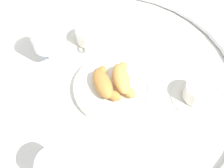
{
  "coord_description": "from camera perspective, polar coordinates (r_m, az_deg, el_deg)",
  "views": [
    {
      "loc": [
        0.42,
        -0.06,
        0.68
      ],
      "look_at": [
        0.02,
        0.0,
        0.03
      ],
      "focal_mm": 42.49,
      "sensor_mm": 36.0,
      "label": 1
    }
  ],
  "objects": [
    {
      "name": "table_chrome_rim",
      "position": [
        0.79,
        -0.28,
        0.75
      ],
      "size": [
        0.79,
        0.79,
        0.02
      ],
      "primitive_type": "torus",
      "color": "silver",
      "rests_on": "ground_plane"
    },
    {
      "name": "croissant_large",
      "position": [
        0.75,
        -1.79,
        0.09
      ],
      "size": [
        0.13,
        0.09,
        0.04
      ],
      "color": "#BC7A38",
      "rests_on": "pastry_plate"
    },
    {
      "name": "ground_plane",
      "position": [
        0.8,
        -0.28,
        0.28
      ],
      "size": [
        2.2,
        2.2,
        0.0
      ],
      "primitive_type": "plane",
      "color": "silver"
    },
    {
      "name": "croissant_small",
      "position": [
        0.76,
        2.23,
        1.08
      ],
      "size": [
        0.14,
        0.07,
        0.04
      ],
      "color": "#D6994C",
      "rests_on": "pastry_plate"
    },
    {
      "name": "coffee_cup_near",
      "position": [
        0.79,
        17.88,
        -1.84
      ],
      "size": [
        0.14,
        0.14,
        0.06
      ],
      "color": "silver",
      "rests_on": "ground_plane"
    },
    {
      "name": "pastry_plate",
      "position": [
        0.78,
        0.0,
        -0.67
      ],
      "size": [
        0.23,
        0.23,
        0.02
      ],
      "color": "silver",
      "rests_on": "ground_plane"
    },
    {
      "name": "sugar_packet",
      "position": [
        0.91,
        12.24,
        8.93
      ],
      "size": [
        0.06,
        0.06,
        0.01
      ],
      "primitive_type": "cube",
      "rotation": [
        0.0,
        0.0,
        0.67
      ],
      "color": "white",
      "rests_on": "ground_plane"
    },
    {
      "name": "juice_glass_right",
      "position": [
        0.8,
        -14.38,
        9.41
      ],
      "size": [
        0.08,
        0.08,
        0.14
      ],
      "color": "white",
      "rests_on": "ground_plane"
    },
    {
      "name": "coffee_cup_far",
      "position": [
        0.88,
        -5.21,
        10.04
      ],
      "size": [
        0.14,
        0.14,
        0.06
      ],
      "color": "silver",
      "rests_on": "ground_plane"
    }
  ]
}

